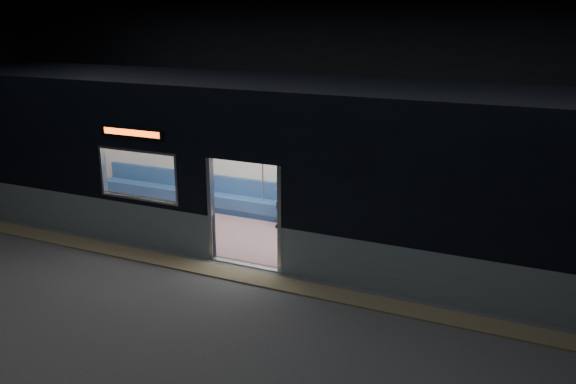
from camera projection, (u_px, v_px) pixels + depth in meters
The scene contains 7 objects.
station_floor at pixel (217, 287), 10.75m from camera, with size 24.00×14.00×0.01m, color #47494C.
station_envelope at pixel (210, 77), 9.70m from camera, with size 24.00×14.00×5.00m.
tactile_strip at pixel (233, 274), 11.23m from camera, with size 22.80×0.50×0.03m, color #8C7F59.
metro_car at pixel (279, 155), 12.43m from camera, with size 18.00×3.04×3.35m.
passenger at pixel (292, 190), 13.67m from camera, with size 0.41×0.71×1.40m.
handbag at pixel (286, 198), 13.52m from camera, with size 0.30×0.25×0.15m, color black.
transit_map at pixel (366, 165), 13.09m from camera, with size 1.04×0.03×0.67m, color white.
Camera 1 is at (5.28, -8.37, 4.69)m, focal length 38.00 mm.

